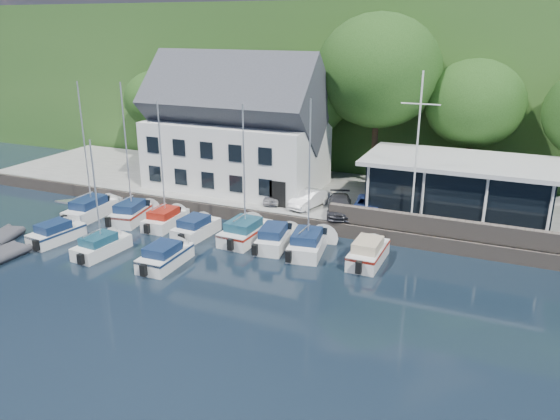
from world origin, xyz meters
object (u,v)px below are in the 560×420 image
at_px(boat_r1_1, 127,160).
at_px(boat_r1_2, 162,171).
at_px(boat_r1_3, 196,226).
at_px(boat_r2_1, 96,192).
at_px(car_silver, 274,195).
at_px(boat_r1_6, 309,185).
at_px(boat_r1_0, 86,156).
at_px(harbor_building, 236,135).
at_px(car_dgrey, 339,206).
at_px(boat_r1_4, 244,173).
at_px(boat_r2_2, 165,254).
at_px(boat_r2_0, 56,231).
at_px(dinghy_0, 4,235).
at_px(club_pavilion, 459,187).
at_px(car_white, 309,199).
at_px(car_blue, 367,205).
at_px(dinghy_1, 3,253).
at_px(boat_r1_7, 368,251).
at_px(flagpole, 417,152).
at_px(boat_r1_5, 275,235).

height_order(boat_r1_1, boat_r1_2, boat_r1_1).
bearing_deg(boat_r1_3, boat_r2_1, -124.14).
height_order(car_silver, boat_r1_6, boat_r1_6).
height_order(boat_r1_0, boat_r2_1, boat_r1_0).
distance_m(harbor_building, boat_r1_2, 8.78).
bearing_deg(car_dgrey, boat_r1_0, 179.83).
bearing_deg(boat_r1_4, boat_r2_2, -112.53).
height_order(boat_r2_0, dinghy_0, boat_r2_0).
xyz_separation_m(club_pavilion, boat_r1_6, (-8.19, -8.39, 1.50)).
height_order(car_white, car_blue, car_blue).
bearing_deg(boat_r2_1, boat_r1_4, 43.34).
relative_size(boat_r2_2, dinghy_1, 1.73).
xyz_separation_m(boat_r1_1, boat_r2_2, (6.88, -5.66, -3.99)).
height_order(harbor_building, boat_r1_7, harbor_building).
bearing_deg(car_white, car_silver, -166.16).
height_order(boat_r2_2, dinghy_1, boat_r2_2).
bearing_deg(boat_r1_4, boat_r1_1, -177.54).
distance_m(boat_r1_4, boat_r1_7, 9.50).
bearing_deg(boat_r1_0, boat_r1_4, -0.86).
relative_size(boat_r1_7, boat_r2_0, 1.07).
bearing_deg(car_blue, flagpole, -25.91).
relative_size(boat_r1_3, dinghy_1, 1.68).
bearing_deg(car_white, club_pavilion, 29.24).
distance_m(boat_r2_0, dinghy_0, 3.80).
bearing_deg(car_dgrey, harbor_building, 143.31).
bearing_deg(car_blue, boat_r2_2, -134.56).
distance_m(car_silver, boat_r1_2, 8.75).
xyz_separation_m(boat_r1_2, boat_r2_0, (-5.08, -5.43, -3.48)).
height_order(car_white, boat_r2_1, boat_r2_1).
xyz_separation_m(boat_r1_2, boat_r1_6, (11.24, -0.30, 0.36)).
distance_m(harbor_building, boat_r1_7, 17.06).
relative_size(boat_r1_3, boat_r1_7, 0.92).
bearing_deg(boat_r1_6, car_blue, 60.93).
xyz_separation_m(boat_r1_1, dinghy_1, (-3.13, -8.92, -4.33)).
bearing_deg(boat_r1_4, boat_r1_5, -0.15).
bearing_deg(boat_r1_2, boat_r1_0, -177.75).
bearing_deg(flagpole, boat_r1_3, -158.88).
distance_m(club_pavilion, car_dgrey, 8.51).
relative_size(harbor_building, boat_r1_1, 1.53).
bearing_deg(dinghy_0, car_white, 17.87).
bearing_deg(boat_r1_6, car_silver, 121.71).
relative_size(boat_r1_7, boat_r2_1, 0.70).
bearing_deg(dinghy_0, harbor_building, 39.86).
height_order(boat_r2_1, dinghy_1, boat_r2_1).
height_order(boat_r1_5, boat_r1_7, boat_r1_7).
distance_m(car_blue, flagpole, 5.79).
xyz_separation_m(car_blue, boat_r1_3, (-10.39, -6.62, -0.92)).
height_order(harbor_building, car_white, harbor_building).
xyz_separation_m(car_white, boat_r1_2, (-9.10, -5.56, 2.57)).
relative_size(car_silver, boat_r1_2, 0.38).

